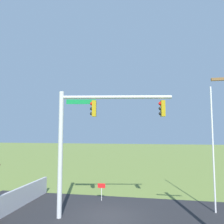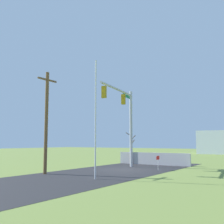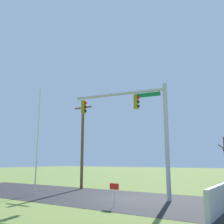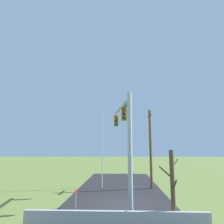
# 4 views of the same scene
# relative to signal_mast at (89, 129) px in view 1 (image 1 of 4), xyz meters

# --- Properties ---
(ground_plane) EXTENTS (160.00, 160.00, 0.00)m
(ground_plane) POSITION_rel_signal_mast_xyz_m (-1.12, -0.51, -5.13)
(ground_plane) COLOR olive
(road_surface) EXTENTS (28.00, 8.00, 0.01)m
(road_surface) POSITION_rel_signal_mast_xyz_m (-5.12, -0.51, -5.12)
(road_surface) COLOR #232326
(road_surface) RESTS_ON ground_plane
(sidewalk_corner) EXTENTS (6.00, 6.00, 0.01)m
(sidewalk_corner) POSITION_rel_signal_mast_xyz_m (2.65, 0.27, -5.12)
(sidewalk_corner) COLOR #B7B5AD
(sidewalk_corner) RESTS_ON ground_plane
(retaining_fence) EXTENTS (0.20, 8.05, 1.28)m
(retaining_fence) POSITION_rel_signal_mast_xyz_m (4.98, -0.52, -4.49)
(retaining_fence) COLOR #A8A8AD
(retaining_fence) RESTS_ON ground_plane
(signal_mast) EXTENTS (6.72, 1.31, 7.42)m
(signal_mast) POSITION_rel_signal_mast_xyz_m (0.00, 0.00, 0.00)
(signal_mast) COLOR #B2B5BA
(signal_mast) RESTS_ON ground_plane
(flagpole) EXTENTS (0.10, 0.10, 7.91)m
(flagpole) POSITION_rel_signal_mast_xyz_m (-7.51, -2.23, -1.18)
(flagpole) COLOR silver
(flagpole) RESTS_ON ground_plane
(open_sign) EXTENTS (0.56, 0.04, 1.22)m
(open_sign) POSITION_rel_signal_mast_xyz_m (-0.04, -3.31, -4.22)
(open_sign) COLOR silver
(open_sign) RESTS_ON ground_plane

